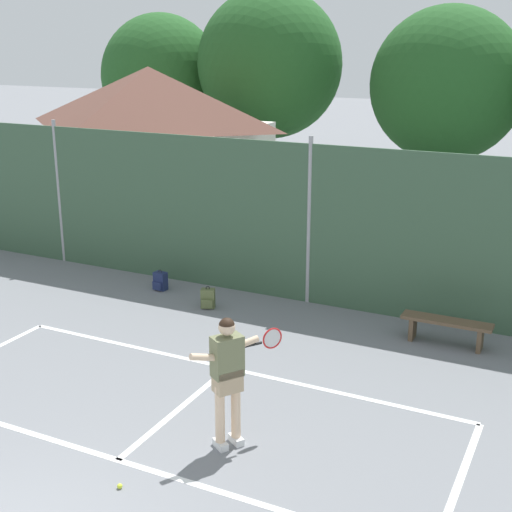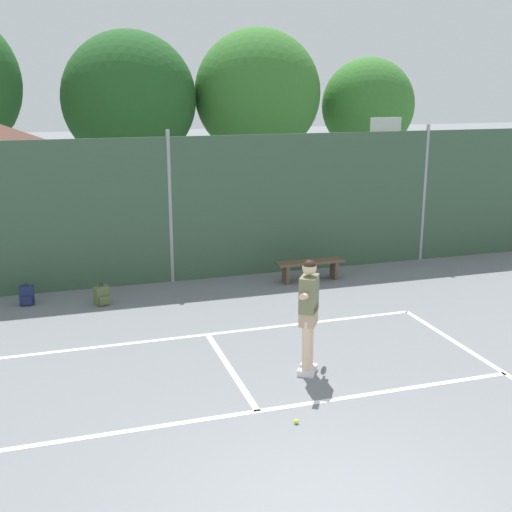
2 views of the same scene
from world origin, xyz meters
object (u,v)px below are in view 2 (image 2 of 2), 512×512
Objects in this scene: backpack_navy at (27,296)px; backpack_olive at (102,296)px; courtside_bench at (310,266)px; tennis_player at (309,306)px; tennis_ball at (296,422)px; basketball_hoop at (383,164)px.

backpack_navy and backpack_olive have the same top height.
courtside_bench is (4.75, 0.30, 0.17)m from backpack_olive.
courtside_bench is at bearing -1.61° from backpack_navy.
courtside_bench is at bearing 3.67° from backpack_olive.
tennis_player is 6.52m from backpack_navy.
tennis_ball is 6.15m from backpack_olive.
basketball_hoop is 4.51m from courtside_bench.
backpack_navy is at bearing 178.39° from courtside_bench.
basketball_hoop is 53.79× the size of tennis_ball.
tennis_player is 28.10× the size of tennis_ball.
basketball_hoop is at bearing 14.35° from backpack_navy.
tennis_player reaches higher than backpack_olive.
basketball_hoop is at bearing 56.16° from tennis_ball.
tennis_ball is at bearing -70.17° from backpack_olive.
tennis_player is at bearing -112.55° from courtside_bench.
courtside_bench is at bearing -140.70° from basketball_hoop.
basketball_hoop is 9.90m from backpack_navy.
tennis_player reaches higher than courtside_bench.
basketball_hoop is at bearing 39.30° from courtside_bench.
tennis_player is 1.16× the size of courtside_bench.
tennis_ball is 0.04× the size of courtside_bench.
tennis_player is (-5.07, -7.20, -1.20)m from basketball_hoop.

